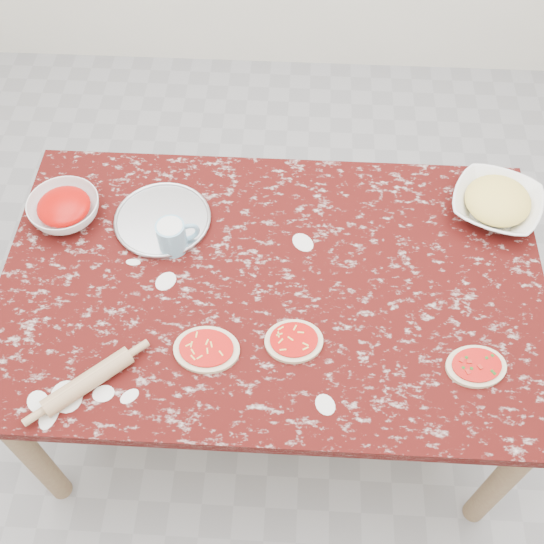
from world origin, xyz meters
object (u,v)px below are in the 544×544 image
Objects in this scene: pizza_tray at (163,220)px; flour_mug at (173,236)px; cheese_bowl at (496,205)px; rolling_pin at (88,381)px; worktable at (272,297)px; sauce_bowl at (65,209)px.

pizza_tray is 0.12m from flour_mug.
cheese_bowl reaches higher than pizza_tray.
rolling_pin is (-1.15, -0.66, -0.01)m from cheese_bowl.
worktable is at bearing -155.97° from cheese_bowl.
cheese_bowl is 1.08× the size of rolling_pin.
flour_mug reaches higher than pizza_tray.
sauce_bowl is 0.60m from rolling_pin.
worktable is 6.35× the size of rolling_pin.
sauce_bowl is at bearing 164.23° from flour_mug.
cheese_bowl is at bearing 3.93° from sauce_bowl.
flour_mug is at bearing 159.45° from worktable.
worktable is 5.91× the size of cheese_bowl.
flour_mug is 0.50m from rolling_pin.
rolling_pin is at bearing -142.40° from worktable.
flour_mug reaches higher than cheese_bowl.
sauce_bowl is 1.34m from cheese_bowl.
flour_mug is at bearing -15.77° from sauce_bowl.
pizza_tray is 0.30m from sauce_bowl.
rolling_pin is (-0.46, -0.36, 0.11)m from worktable.
flour_mug is (-0.30, 0.11, 0.14)m from worktable.
sauce_bowl is (-0.66, 0.21, 0.12)m from worktable.
pizza_tray is 2.32× the size of flour_mug.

